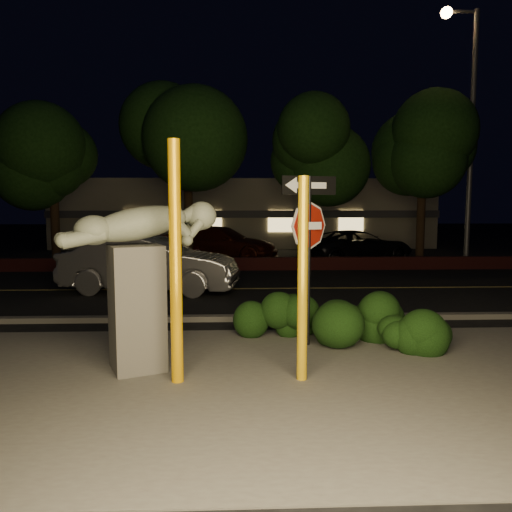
% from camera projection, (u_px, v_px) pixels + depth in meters
% --- Properties ---
extents(ground, '(90.00, 90.00, 0.00)m').
position_uv_depth(ground, '(250.00, 275.00, 18.19)').
color(ground, black).
rests_on(ground, ground).
extents(patio, '(14.00, 6.00, 0.02)m').
position_uv_depth(patio, '(271.00, 382.00, 7.26)').
color(patio, '#4C4944').
rests_on(patio, ground).
extents(road, '(80.00, 8.00, 0.01)m').
position_uv_depth(road, '(253.00, 289.00, 15.21)').
color(road, black).
rests_on(road, ground).
extents(lane_marking, '(80.00, 0.12, 0.00)m').
position_uv_depth(lane_marking, '(253.00, 288.00, 15.21)').
color(lane_marking, tan).
rests_on(lane_marking, road).
extents(curb, '(80.00, 0.25, 0.12)m').
position_uv_depth(curb, '(259.00, 318.00, 11.13)').
color(curb, '#4C4944').
rests_on(curb, ground).
extents(brick_wall, '(40.00, 0.35, 0.50)m').
position_uv_depth(brick_wall, '(249.00, 264.00, 19.45)').
color(brick_wall, '#491717').
rests_on(brick_wall, ground).
extents(parking_lot, '(40.00, 12.00, 0.01)m').
position_uv_depth(parking_lot, '(246.00, 255.00, 25.14)').
color(parking_lot, black).
rests_on(parking_lot, ground).
extents(building, '(22.00, 10.20, 4.00)m').
position_uv_depth(building, '(244.00, 212.00, 32.87)').
color(building, gray).
rests_on(building, ground).
extents(tree_far_a, '(4.60, 4.60, 7.43)m').
position_uv_depth(tree_far_a, '(51.00, 136.00, 20.29)').
color(tree_far_a, black).
rests_on(tree_far_a, ground).
extents(tree_far_b, '(5.20, 5.20, 8.41)m').
position_uv_depth(tree_far_b, '(187.00, 120.00, 20.63)').
color(tree_far_b, black).
rests_on(tree_far_b, ground).
extents(tree_far_c, '(4.80, 4.80, 7.84)m').
position_uv_depth(tree_far_c, '(309.00, 129.00, 20.47)').
color(tree_far_c, black).
rests_on(tree_far_c, ground).
extents(tree_far_d, '(4.40, 4.40, 7.42)m').
position_uv_depth(tree_far_d, '(424.00, 137.00, 21.20)').
color(tree_far_d, black).
rests_on(tree_far_d, ground).
extents(yellow_pole_left, '(0.17, 0.17, 3.50)m').
position_uv_depth(yellow_pole_left, '(176.00, 264.00, 7.09)').
color(yellow_pole_left, '#FFB107').
rests_on(yellow_pole_left, ground).
extents(yellow_pole_right, '(0.15, 0.15, 3.00)m').
position_uv_depth(yellow_pole_right, '(303.00, 280.00, 7.21)').
color(yellow_pole_right, yellow).
rests_on(yellow_pole_right, ground).
extents(signpost, '(1.01, 0.33, 3.09)m').
position_uv_depth(signpost, '(309.00, 226.00, 8.93)').
color(signpost, black).
rests_on(signpost, ground).
extents(sculpture, '(2.41, 1.49, 2.64)m').
position_uv_depth(sculpture, '(139.00, 267.00, 7.69)').
color(sculpture, '#4C4944').
rests_on(sculpture, ground).
extents(hedge_center, '(2.02, 1.39, 0.96)m').
position_uv_depth(hedge_center, '(280.00, 312.00, 9.80)').
color(hedge_center, black).
rests_on(hedge_center, ground).
extents(hedge_right, '(2.00, 1.27, 1.22)m').
position_uv_depth(hedge_right, '(351.00, 312.00, 9.19)').
color(hedge_right, black).
rests_on(hedge_right, ground).
extents(hedge_far_right, '(1.39, 0.89, 0.95)m').
position_uv_depth(hedge_far_right, '(407.00, 324.00, 8.86)').
color(hedge_far_right, black).
rests_on(hedge_far_right, ground).
extents(streetlight, '(1.59, 0.46, 10.51)m').
position_uv_depth(streetlight, '(467.00, 115.00, 20.60)').
color(streetlight, '#4E4D53').
rests_on(streetlight, ground).
extents(silver_sedan, '(5.29, 2.49, 1.67)m').
position_uv_depth(silver_sedan, '(150.00, 264.00, 14.58)').
color(silver_sedan, '#9E9DA2').
rests_on(silver_sedan, ground).
extents(parked_car_red, '(4.09, 2.25, 1.32)m').
position_uv_depth(parked_car_red, '(158.00, 247.00, 22.26)').
color(parked_car_red, maroon).
rests_on(parked_car_red, ground).
extents(parked_car_darkred, '(5.75, 3.77, 1.55)m').
position_uv_depth(parked_car_darkred, '(220.00, 243.00, 22.87)').
color(parked_car_darkred, '#42140B').
rests_on(parked_car_darkred, ground).
extents(parked_car_dark, '(5.62, 4.08, 1.42)m').
position_uv_depth(parked_car_dark, '(357.00, 246.00, 22.11)').
color(parked_car_dark, black).
rests_on(parked_car_dark, ground).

